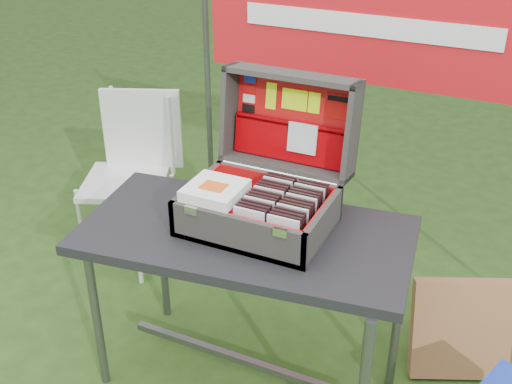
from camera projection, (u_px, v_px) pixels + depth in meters
The scene contains 90 objects.
table at pixel (246, 312), 2.56m from camera, with size 1.23×0.61×0.77m, color black, non-canonical shape.
table_top at pixel (246, 235), 2.38m from camera, with size 1.23×0.61×0.04m, color black.
table_leg_fl at pixel (96, 314), 2.58m from camera, with size 0.04×0.04×0.73m, color #59595B.
table_leg_bl at pixel (162, 252), 2.97m from camera, with size 0.04×0.04×0.73m, color #59595B.
table_leg_br at pixel (398, 318), 2.56m from camera, with size 0.04×0.04×0.73m, color #59595B.
table_brace at pixel (247, 361), 2.68m from camera, with size 1.08×0.03×0.03m, color #59595B.
suitcase at pixel (265, 160), 2.32m from camera, with size 0.53×0.54×0.51m, color #48453F, non-canonical shape.
suitcase_base_bottom at pixel (258, 225), 2.39m from camera, with size 0.53×0.38×0.02m, color #48453F.
suitcase_base_wall_front at pixel (236, 235), 2.22m from camera, with size 0.53×0.02×0.14m, color #48453F.
suitcase_base_wall_back at pixel (277, 190), 2.50m from camera, with size 0.53×0.02×0.14m, color #48453F.
suitcase_base_wall_left at pixel (198, 197), 2.45m from camera, with size 0.02×0.38×0.14m, color #48453F.
suitcase_base_wall_right at pixel (323, 227), 2.26m from camera, with size 0.02×0.38×0.14m, color #48453F.
suitcase_liner_floor at pixel (258, 222), 2.38m from camera, with size 0.49×0.34×0.01m, color red.
suitcase_latch_left at pixel (191, 211), 2.24m from camera, with size 0.05×0.01×0.03m, color silver.
suitcase_latch_right at pixel (280, 233), 2.12m from camera, with size 0.05×0.01×0.03m, color silver.
suitcase_hinge at pixel (278, 173), 2.47m from camera, with size 0.02×0.02×0.48m, color silver.
suitcase_lid_back at pixel (295, 118), 2.52m from camera, with size 0.53×0.38×0.02m, color #48453F.
suitcase_lid_rim_far at pixel (293, 76), 2.40m from camera, with size 0.53×0.02×0.14m, color #48453F.
suitcase_lid_rim_near at pixel (286, 165), 2.53m from camera, with size 0.53×0.02×0.14m, color #48453F.
suitcase_lid_rim_left at pixel (230, 111), 2.56m from camera, with size 0.02×0.38×0.14m, color #48453F.
suitcase_lid_rim_right at pixel (352, 133), 2.37m from camera, with size 0.02×0.38×0.14m, color #48453F.
suitcase_lid_liner at pixel (294, 119), 2.50m from camera, with size 0.48×0.33×0.01m, color red.
suitcase_liner_wall_front at pixel (238, 230), 2.22m from camera, with size 0.49×0.01×0.12m, color red.
suitcase_liner_wall_back at pixel (276, 189), 2.48m from camera, with size 0.49×0.01×0.12m, color red.
suitcase_liner_wall_left at pixel (201, 195), 2.44m from camera, with size 0.01×0.34×0.12m, color red.
suitcase_liner_wall_right at pixel (319, 223), 2.26m from camera, with size 0.01×0.34×0.12m, color red.
suitcase_lid_pocket at pixel (290, 142), 2.52m from camera, with size 0.47×0.15×0.03m, color #900004.
suitcase_pocket_edge at pixel (291, 123), 2.49m from camera, with size 0.46×0.02×0.02m, color #900004.
suitcase_pocket_cd at pixel (302, 138), 2.47m from camera, with size 0.12×0.12×0.01m, color silver.
lid_sticker_cc_a at pixel (250, 79), 2.52m from camera, with size 0.05×0.03×0.00m, color #1933B2.
lid_sticker_cc_b at pixel (250, 89), 2.54m from camera, with size 0.05×0.03×0.00m, color #BC0D0A.
lid_sticker_cc_c at pixel (249, 99), 2.55m from camera, with size 0.05×0.03×0.00m, color white.
lid_sticker_cc_d at pixel (248, 108), 2.57m from camera, with size 0.05×0.03×0.00m, color black.
lid_card_neon_tall at pixel (271, 96), 2.51m from camera, with size 0.04×0.10×0.00m, color #CFFE0D.
lid_card_neon_main at pixel (295, 100), 2.47m from camera, with size 0.10×0.08×0.00m, color #CFFE0D.
lid_card_neon_small at pixel (314, 103), 2.44m from camera, with size 0.05×0.08×0.00m, color #CFFE0D.
lid_sticker_band at pixel (338, 107), 2.41m from camera, with size 0.09×0.09×0.00m, color #BC0D0A.
lid_sticker_band_bar at pixel (339, 99), 2.39m from camera, with size 0.09×0.02×0.00m, color black.
cd_left_0 at pixel (249, 226), 2.22m from camera, with size 0.12×0.01×0.13m, color silver.
cd_left_1 at pixel (252, 224), 2.24m from camera, with size 0.12×0.01×0.13m, color black.
cd_left_2 at pixel (254, 221), 2.25m from camera, with size 0.12×0.01×0.13m, color black.
cd_left_3 at pixel (257, 218), 2.27m from camera, with size 0.12×0.01×0.13m, color black.
cd_left_4 at pixel (259, 215), 2.29m from camera, with size 0.12×0.01×0.13m, color silver.
cd_left_5 at pixel (261, 213), 2.30m from camera, with size 0.12×0.01×0.13m, color black.
cd_left_6 at pixel (264, 210), 2.32m from camera, with size 0.12×0.01×0.13m, color black.
cd_left_7 at pixel (266, 207), 2.34m from camera, with size 0.12×0.01×0.13m, color black.
cd_left_8 at pixel (269, 205), 2.35m from camera, with size 0.12×0.01×0.13m, color silver.
cd_left_9 at pixel (271, 202), 2.37m from camera, with size 0.12×0.01×0.13m, color black.
cd_left_10 at pixel (273, 200), 2.39m from camera, with size 0.12×0.01×0.13m, color black.
cd_left_11 at pixel (275, 197), 2.40m from camera, with size 0.12×0.01×0.13m, color black.
cd_left_12 at pixel (278, 195), 2.42m from camera, with size 0.12×0.01×0.13m, color silver.
cd_left_13 at pixel (280, 193), 2.44m from camera, with size 0.12×0.01×0.13m, color black.
cd_left_14 at pixel (282, 190), 2.45m from camera, with size 0.12×0.01×0.13m, color black.
cd_right_0 at pixel (283, 235), 2.17m from camera, with size 0.12×0.01×0.13m, color silver.
cd_right_1 at pixel (285, 232), 2.19m from camera, with size 0.12×0.01×0.13m, color black.
cd_right_2 at pixel (288, 229), 2.21m from camera, with size 0.12×0.01×0.13m, color black.
cd_right_3 at pixel (290, 226), 2.22m from camera, with size 0.12×0.01×0.13m, color black.
cd_right_4 at pixel (292, 223), 2.24m from camera, with size 0.12×0.01×0.13m, color silver.
cd_right_5 at pixel (294, 221), 2.26m from camera, with size 0.12×0.01×0.13m, color black.
cd_right_6 at pixel (297, 218), 2.27m from camera, with size 0.12×0.01×0.13m, color black.
cd_right_7 at pixel (299, 215), 2.29m from camera, with size 0.12×0.01×0.13m, color black.
cd_right_8 at pixel (301, 212), 2.31m from camera, with size 0.12×0.01×0.13m, color silver.
cd_right_9 at pixel (303, 210), 2.32m from camera, with size 0.12×0.01×0.13m, color black.
cd_right_10 at pixel (305, 207), 2.34m from camera, with size 0.12×0.01×0.13m, color black.
cd_right_11 at pixel (307, 205), 2.35m from camera, with size 0.12×0.01×0.13m, color black.
cd_right_12 at pixel (309, 202), 2.37m from camera, with size 0.12×0.01×0.13m, color silver.
cd_right_13 at pixel (311, 200), 2.39m from camera, with size 0.12×0.01×0.13m, color black.
cd_right_14 at pixel (313, 197), 2.40m from camera, with size 0.12×0.01×0.13m, color black.
songbook_0 at pixel (215, 195), 2.32m from camera, with size 0.20×0.20×0.01m, color white.
songbook_1 at pixel (215, 193), 2.31m from camera, with size 0.20×0.20×0.01m, color white.
songbook_2 at pixel (215, 192), 2.31m from camera, with size 0.20×0.20×0.01m, color white.
songbook_3 at pixel (215, 191), 2.31m from camera, with size 0.20×0.20×0.01m, color white.
songbook_4 at pixel (215, 190), 2.31m from camera, with size 0.20×0.20×0.01m, color white.
songbook_5 at pixel (215, 189), 2.31m from camera, with size 0.20×0.20×0.01m, color white.
songbook_6 at pixel (215, 187), 2.30m from camera, with size 0.20×0.20×0.01m, color white.
songbook_7 at pixel (215, 186), 2.30m from camera, with size 0.20×0.20×0.01m, color white.
songbook_graphic at pixel (214, 186), 2.29m from camera, with size 0.09×0.07×0.00m, color #D85919.
chair at pixel (125, 184), 3.35m from camera, with size 0.42×0.46×0.91m, color silver, non-canonical shape.
chair_seat at pixel (125, 183), 3.35m from camera, with size 0.42×0.42×0.03m, color silver.
chair_backrest at pixel (142, 129), 3.39m from camera, with size 0.42×0.03×0.44m, color silver.
chair_leg_fl at pixel (82, 229), 3.38m from camera, with size 0.02×0.02×0.47m, color silver.
chair_leg_fr at pixel (138, 245), 3.25m from camera, with size 0.02×0.02×0.47m, color silver.
chair_leg_bl at pixel (121, 200), 3.67m from camera, with size 0.02×0.02×0.47m, color silver.
chair_leg_br at pixel (174, 213), 3.53m from camera, with size 0.02×0.02×0.47m, color silver.
chair_upright_left at pixel (115, 125), 3.46m from camera, with size 0.02×0.02×0.44m, color silver.
chair_upright_right at pixel (171, 136), 3.33m from camera, with size 0.02×0.02×0.44m, color silver.
cardboard_box at pixel (461, 329), 2.71m from camera, with size 0.42×0.07×0.44m, color #935F3B.
banner_post_left at pixel (208, 92), 3.45m from camera, with size 0.03×0.03×1.70m, color #59595B.
banner at pixel (368, 25), 2.91m from camera, with size 1.60×0.01×0.55m, color red.
banner_text at pixel (367, 26), 2.90m from camera, with size 1.20×0.00×0.10m, color white.
Camera 1 is at (0.78, -1.77, 2.03)m, focal length 45.00 mm.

